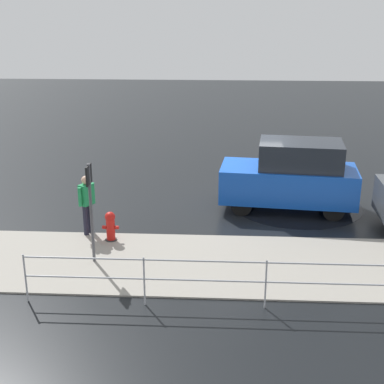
% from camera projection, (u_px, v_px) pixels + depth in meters
% --- Properties ---
extents(ground_plane, '(60.00, 60.00, 0.00)m').
position_uv_depth(ground_plane, '(242.00, 203.00, 16.37)').
color(ground_plane, black).
extents(kerb_strip, '(24.00, 3.20, 0.04)m').
position_uv_depth(kerb_strip, '(248.00, 264.00, 12.39)').
color(kerb_strip, gray).
rests_on(kerb_strip, ground).
extents(moving_hatchback, '(4.06, 2.10, 2.06)m').
position_uv_depth(moving_hatchback, '(291.00, 176.00, 15.57)').
color(moving_hatchback, blue).
rests_on(moving_hatchback, ground).
extents(fire_hydrant, '(0.42, 0.31, 0.80)m').
position_uv_depth(fire_hydrant, '(111.00, 227.00, 13.55)').
color(fire_hydrant, red).
rests_on(fire_hydrant, ground).
extents(pedestrian, '(0.39, 0.51, 1.62)m').
position_uv_depth(pedestrian, '(87.00, 201.00, 13.76)').
color(pedestrian, '#1E8C4C').
rests_on(pedestrian, ground).
extents(metal_railing, '(9.62, 0.04, 1.05)m').
position_uv_depth(metal_railing, '(266.00, 275.00, 10.39)').
color(metal_railing, '#B7BABF').
rests_on(metal_railing, ground).
extents(sign_post, '(0.07, 0.44, 2.40)m').
position_uv_depth(sign_post, '(90.00, 199.00, 12.03)').
color(sign_post, '#4C4C51').
rests_on(sign_post, ground).
extents(puddle_patch, '(3.95, 3.95, 0.01)m').
position_uv_depth(puddle_patch, '(296.00, 205.00, 16.23)').
color(puddle_patch, black).
rests_on(puddle_patch, ground).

